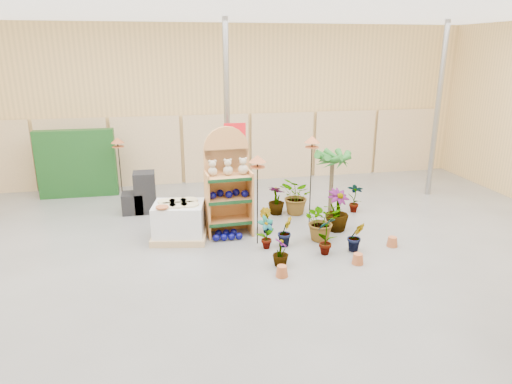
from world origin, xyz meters
TOP-DOWN VIEW (x-y plane):
  - room at (0.00, 0.91)m, footprint 15.20×12.10m
  - display_shelf at (-0.22, 1.96)m, footprint 0.99×0.65m
  - teddy_bears at (-0.20, 1.85)m, footprint 0.84×0.21m
  - gazing_balls_shelf at (-0.22, 1.81)m, footprint 0.84×0.29m
  - gazing_balls_floor at (-0.31, 1.54)m, footprint 0.63×0.39m
  - pallet_stack at (-1.28, 1.72)m, footprint 1.24×1.09m
  - charcoal_planters at (-2.12, 3.56)m, footprint 0.80×0.50m
  - trellis_stock at (-3.80, 5.20)m, footprint 2.00×0.30m
  - offer_sign at (0.10, 2.98)m, footprint 0.50×0.08m
  - bird_table_front at (0.26, 1.18)m, footprint 0.34×0.34m
  - bird_table_right at (1.64, 2.02)m, footprint 0.34×0.34m
  - bird_table_back at (-2.66, 4.69)m, footprint 0.34×0.34m
  - palm at (2.41, 2.76)m, footprint 0.70×0.70m
  - potted_plant_0 at (0.38, 0.90)m, footprint 0.42×0.35m
  - potted_plant_1 at (0.79, 0.97)m, footprint 0.43×0.43m
  - potted_plant_2 at (1.61, 1.11)m, footprint 0.79×0.70m
  - potted_plant_3 at (2.10, 1.54)m, footprint 0.66×0.66m
  - potted_plant_4 at (2.95, 2.55)m, footprint 0.47×0.44m
  - potted_plant_5 at (0.57, 1.73)m, footprint 0.38×0.38m
  - potted_plant_6 at (1.54, 2.69)m, footprint 0.93×1.00m
  - potted_plant_7 at (0.48, 0.11)m, footprint 0.33×0.33m
  - potted_plant_8 at (1.46, 0.43)m, footprint 0.49×0.44m
  - potted_plant_9 at (2.08, 0.45)m, footprint 0.35×0.28m
  - potted_plant_11 at (1.06, 2.80)m, footprint 0.56×0.56m

SIDE VIEW (x-z plane):
  - gazing_balls_floor at x=-0.31m, z-range 0.00..0.15m
  - potted_plant_7 at x=0.48m, z-range 0.00..0.54m
  - potted_plant_5 at x=0.57m, z-range 0.00..0.54m
  - potted_plant_9 at x=2.08m, z-range 0.00..0.60m
  - potted_plant_1 at x=0.79m, z-range 0.00..0.61m
  - potted_plant_0 at x=0.38m, z-range 0.00..0.68m
  - potted_plant_11 at x=1.06m, z-range 0.00..0.71m
  - potted_plant_4 at x=2.95m, z-range 0.00..0.74m
  - potted_plant_8 at x=1.46m, z-range 0.00..0.78m
  - pallet_stack at x=-1.28m, z-range -0.01..0.80m
  - charcoal_planters at x=-2.12m, z-range -0.08..0.92m
  - potted_plant_2 at x=1.61m, z-range 0.00..0.85m
  - potted_plant_6 at x=1.54m, z-range 0.00..0.91m
  - potted_plant_3 at x=2.10m, z-range 0.00..0.92m
  - gazing_balls_shelf at x=-0.22m, z-range 0.82..0.98m
  - trellis_stock at x=-3.80m, z-range 0.00..1.80m
  - display_shelf at x=-0.22m, z-range -0.10..2.18m
  - palm at x=2.41m, z-range 0.55..2.14m
  - teddy_bears at x=-0.20m, z-range 1.27..1.62m
  - bird_table_back at x=-2.66m, z-range 0.70..2.36m
  - offer_sign at x=0.10m, z-range 0.47..2.67m
  - bird_table_front at x=0.26m, z-range 0.79..2.64m
  - bird_table_right at x=1.64m, z-range 0.86..2.88m
  - room at x=0.00m, z-range -0.14..4.56m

